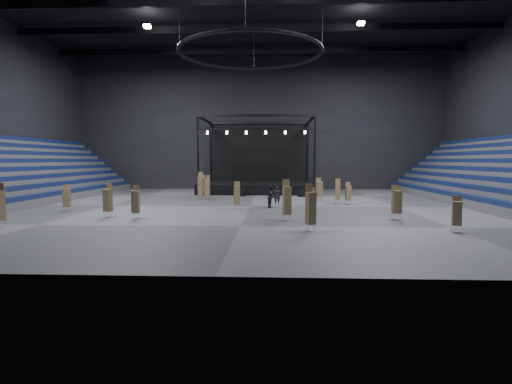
{
  "coord_description": "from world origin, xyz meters",
  "views": [
    {
      "loc": [
        1.97,
        -34.31,
        3.98
      ],
      "look_at": [
        0.56,
        -2.0,
        1.4
      ],
      "focal_mm": 28.0,
      "sensor_mm": 36.0,
      "label": 1
    }
  ],
  "objects_px": {
    "chair_stack_3": "(311,207)",
    "chair_stack_6": "(397,201)",
    "man_center": "(277,195)",
    "chair_stack_0": "(338,191)",
    "flight_case_left": "(240,193)",
    "crew_member": "(272,197)",
    "chair_stack_10": "(108,200)",
    "chair_stack_11": "(237,195)",
    "chair_stack_4": "(457,213)",
    "chair_stack_5": "(311,194)",
    "chair_stack_8": "(287,200)",
    "chair_stack_15": "(319,189)",
    "chair_stack_12": "(136,201)",
    "chair_stack_14": "(348,193)",
    "chair_stack_2": "(207,187)",
    "chair_stack_1": "(202,186)",
    "stage": "(258,180)",
    "flight_case_mid": "(274,194)",
    "chair_stack_7": "(200,186)",
    "chair_stack_9": "(67,197)",
    "flight_case_right": "(303,194)"
  },
  "relations": [
    {
      "from": "flight_case_left",
      "to": "chair_stack_12",
      "type": "bearing_deg",
      "value": -108.16
    },
    {
      "from": "chair_stack_0",
      "to": "flight_case_left",
      "type": "bearing_deg",
      "value": 148.24
    },
    {
      "from": "chair_stack_10",
      "to": "crew_member",
      "type": "bearing_deg",
      "value": 42.2
    },
    {
      "from": "chair_stack_11",
      "to": "man_center",
      "type": "distance_m",
      "value": 5.05
    },
    {
      "from": "chair_stack_11",
      "to": "chair_stack_15",
      "type": "xyz_separation_m",
      "value": [
        7.36,
        6.53,
        0.04
      ]
    },
    {
      "from": "flight_case_mid",
      "to": "man_center",
      "type": "bearing_deg",
      "value": -87.58
    },
    {
      "from": "stage",
      "to": "chair_stack_14",
      "type": "xyz_separation_m",
      "value": [
        8.71,
        -14.55,
        -0.38
      ]
    },
    {
      "from": "chair_stack_1",
      "to": "chair_stack_10",
      "type": "distance_m",
      "value": 15.54
    },
    {
      "from": "chair_stack_8",
      "to": "chair_stack_11",
      "type": "bearing_deg",
      "value": 105.63
    },
    {
      "from": "chair_stack_11",
      "to": "chair_stack_5",
      "type": "bearing_deg",
      "value": 21.4
    },
    {
      "from": "chair_stack_4",
      "to": "chair_stack_5",
      "type": "xyz_separation_m",
      "value": [
        -6.82,
        12.59,
        -0.08
      ]
    },
    {
      "from": "man_center",
      "to": "chair_stack_0",
      "type": "bearing_deg",
      "value": -171.28
    },
    {
      "from": "chair_stack_4",
      "to": "crew_member",
      "type": "relative_size",
      "value": 1.08
    },
    {
      "from": "man_center",
      "to": "crew_member",
      "type": "relative_size",
      "value": 0.88
    },
    {
      "from": "chair_stack_14",
      "to": "chair_stack_1",
      "type": "bearing_deg",
      "value": 148.74
    },
    {
      "from": "chair_stack_3",
      "to": "chair_stack_6",
      "type": "height_order",
      "value": "chair_stack_3"
    },
    {
      "from": "stage",
      "to": "chair_stack_11",
      "type": "distance_m",
      "value": 18.56
    },
    {
      "from": "flight_case_mid",
      "to": "chair_stack_4",
      "type": "distance_m",
      "value": 22.46
    },
    {
      "from": "chair_stack_0",
      "to": "chair_stack_7",
      "type": "xyz_separation_m",
      "value": [
        -13.25,
        3.44,
        0.23
      ]
    },
    {
      "from": "flight_case_mid",
      "to": "chair_stack_7",
      "type": "height_order",
      "value": "chair_stack_7"
    },
    {
      "from": "chair_stack_12",
      "to": "crew_member",
      "type": "bearing_deg",
      "value": 31.52
    },
    {
      "from": "flight_case_left",
      "to": "chair_stack_1",
      "type": "height_order",
      "value": "chair_stack_1"
    },
    {
      "from": "chair_stack_4",
      "to": "chair_stack_9",
      "type": "height_order",
      "value": "chair_stack_9"
    },
    {
      "from": "chair_stack_0",
      "to": "crew_member",
      "type": "bearing_deg",
      "value": -146.36
    },
    {
      "from": "flight_case_mid",
      "to": "chair_stack_0",
      "type": "height_order",
      "value": "chair_stack_0"
    },
    {
      "from": "chair_stack_14",
      "to": "crew_member",
      "type": "xyz_separation_m",
      "value": [
        -6.87,
        -2.6,
        -0.13
      ]
    },
    {
      "from": "chair_stack_4",
      "to": "crew_member",
      "type": "height_order",
      "value": "chair_stack_4"
    },
    {
      "from": "chair_stack_7",
      "to": "chair_stack_12",
      "type": "bearing_deg",
      "value": -102.91
    },
    {
      "from": "chair_stack_9",
      "to": "crew_member",
      "type": "relative_size",
      "value": 1.13
    },
    {
      "from": "chair_stack_2",
      "to": "chair_stack_10",
      "type": "bearing_deg",
      "value": -102.32
    },
    {
      "from": "chair_stack_3",
      "to": "chair_stack_4",
      "type": "bearing_deg",
      "value": -22.14
    },
    {
      "from": "chair_stack_10",
      "to": "chair_stack_11",
      "type": "relative_size",
      "value": 1.04
    },
    {
      "from": "chair_stack_1",
      "to": "crew_member",
      "type": "relative_size",
      "value": 1.29
    },
    {
      "from": "flight_case_left",
      "to": "chair_stack_6",
      "type": "relative_size",
      "value": 0.48
    },
    {
      "from": "chair_stack_8",
      "to": "chair_stack_15",
      "type": "xyz_separation_m",
      "value": [
        3.52,
        12.37,
        -0.15
      ]
    },
    {
      "from": "man_center",
      "to": "chair_stack_4",
      "type": "bearing_deg",
      "value": 127.47
    },
    {
      "from": "chair_stack_6",
      "to": "chair_stack_1",
      "type": "bearing_deg",
      "value": 133.73
    },
    {
      "from": "chair_stack_7",
      "to": "chair_stack_9",
      "type": "xyz_separation_m",
      "value": [
        -8.59,
        -9.96,
        -0.31
      ]
    },
    {
      "from": "chair_stack_4",
      "to": "chair_stack_5",
      "type": "relative_size",
      "value": 1.09
    },
    {
      "from": "chair_stack_6",
      "to": "man_center",
      "type": "distance_m",
      "value": 12.01
    },
    {
      "from": "chair_stack_10",
      "to": "crew_member",
      "type": "relative_size",
      "value": 1.26
    },
    {
      "from": "flight_case_right",
      "to": "chair_stack_12",
      "type": "xyz_separation_m",
      "value": [
        -12.65,
        -16.87,
        0.85
      ]
    },
    {
      "from": "stage",
      "to": "crew_member",
      "type": "xyz_separation_m",
      "value": [
        1.84,
        -17.15,
        -0.51
      ]
    },
    {
      "from": "chair_stack_4",
      "to": "chair_stack_10",
      "type": "distance_m",
      "value": 22.29
    },
    {
      "from": "man_center",
      "to": "crew_member",
      "type": "bearing_deg",
      "value": 80.63
    },
    {
      "from": "flight_case_left",
      "to": "crew_member",
      "type": "bearing_deg",
      "value": -71.37
    },
    {
      "from": "chair_stack_4",
      "to": "chair_stack_11",
      "type": "relative_size",
      "value": 0.9
    },
    {
      "from": "stage",
      "to": "chair_stack_5",
      "type": "height_order",
      "value": "stage"
    },
    {
      "from": "chair_stack_6",
      "to": "chair_stack_11",
      "type": "height_order",
      "value": "chair_stack_6"
    },
    {
      "from": "chair_stack_3",
      "to": "chair_stack_8",
      "type": "height_order",
      "value": "chair_stack_8"
    }
  ]
}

